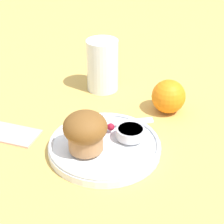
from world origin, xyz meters
The scene contains 9 objects.
ground_plane centered at (0.00, 0.00, 0.00)m, with size 3.00×3.00×0.00m, color tan.
plate centered at (0.01, -0.01, 0.01)m, with size 0.20×0.20×0.02m.
muffin centered at (-0.01, -0.04, 0.06)m, with size 0.08×0.08×0.07m.
cream_ramekin centered at (0.05, 0.02, 0.03)m, with size 0.05×0.05×0.02m.
berry_pair centered at (0.01, 0.03, 0.03)m, with size 0.03×0.01×0.01m.
butter_knife centered at (0.01, 0.05, 0.02)m, with size 0.14×0.08×0.00m.
orange_fruit centered at (0.09, 0.17, 0.04)m, with size 0.07×0.07×0.07m.
juice_glass centered at (-0.07, 0.22, 0.06)m, with size 0.07×0.07×0.12m.
folded_napkin centered at (-0.17, -0.02, 0.00)m, with size 0.11×0.06×0.01m.
Camera 1 is at (0.20, -0.52, 0.42)m, focal length 60.00 mm.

